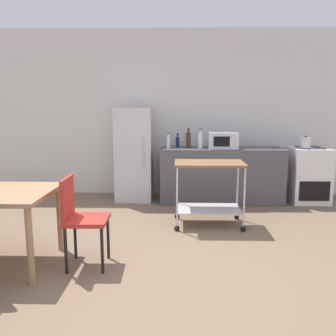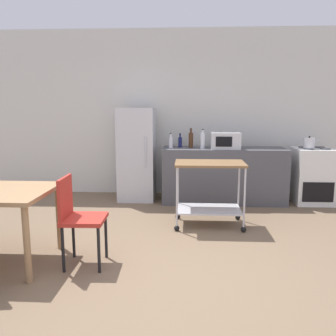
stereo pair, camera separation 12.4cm
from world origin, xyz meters
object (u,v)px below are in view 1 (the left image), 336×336
Objects in this scene: microwave at (223,140)px; kettle at (305,142)px; chair_red at (80,215)px; stove_oven at (308,175)px; bottle_sparkling_water at (188,140)px; bottle_soy_sauce at (178,142)px; refrigerator at (134,154)px; kitchen_cart at (209,183)px; bottle_hot_sauce at (200,140)px; bottle_olive_oil at (168,142)px.

microwave reaches higher than kettle.
kettle is (3.00, 2.41, 0.48)m from chair_red.
chair_red is at bearing -141.15° from stove_oven.
bottle_soy_sauce is at bearing 167.58° from bottle_sparkling_water.
chair_red is 2.61m from refrigerator.
bottle_sparkling_water reaches higher than bottle_soy_sauce.
refrigerator is 0.76m from bottle_soy_sauce.
bottle_hot_sauce is at bearing 92.52° from kitchen_cart.
refrigerator is 6.70× the size of bottle_soy_sauce.
bottle_olive_oil is (0.80, 2.43, 0.48)m from chair_red.
stove_oven is 3.84× the size of kettle.
kettle is (2.05, -0.17, 0.01)m from bottle_soy_sauce.
stove_oven is 2.00× the size of microwave.
bottle_soy_sauce is 0.74× the size of bottle_hot_sauce.
bottle_sparkling_water is 0.69× the size of microwave.
bottle_olive_oil is (-0.56, 1.16, 0.43)m from kitchen_cart.
kettle is (1.87, -0.14, -0.03)m from bottle_sparkling_water.
stove_oven reaches higher than kitchen_cart.
microwave is (1.67, 2.40, 0.51)m from chair_red.
kitchen_cart is 2.85× the size of bottle_sparkling_water.
microwave is at bearing -1.58° from bottle_olive_oil.
bottle_hot_sauce is (0.51, -0.02, 0.03)m from bottle_olive_oil.
refrigerator reaches higher than bottle_soy_sauce.
bottle_olive_oil is at bearing -19.94° from chair_red.
kitchen_cart is 3.80× the size of kettle.
kettle is (2.78, -0.18, 0.23)m from refrigerator.
chair_red is at bearing -136.96° from kitchen_cart.
bottle_soy_sauce reaches higher than kitchen_cart.
bottle_sparkling_water is at bearing -12.42° from bottle_soy_sauce.
bottle_olive_oil is at bearing 179.61° from kettle.
bottle_soy_sauce is 0.97× the size of kettle.
stove_oven is at bearing 4.27° from microwave.
chair_red is 1.86m from kitchen_cart.
stove_oven is 3.98× the size of bottle_soy_sauce.
stove_oven is 2.89× the size of bottle_sparkling_water.
microwave reaches higher than bottle_soy_sauce.
bottle_soy_sauce is (0.95, 2.59, 0.47)m from chair_red.
microwave is 1.92× the size of kettle.
stove_oven is 2.15m from kitchen_cart.
stove_oven is 1.90m from bottle_hot_sauce.
bottle_hot_sauce is (1.31, 2.41, 0.51)m from chair_red.
bottle_hot_sauce reaches higher than bottle_olive_oil.
bottle_olive_oil reaches higher than bottle_soy_sauce.
refrigerator is 0.64m from bottle_olive_oil.
refrigerator is 1.49m from microwave.
bottle_olive_oil is at bearing 178.42° from microwave.
chair_red is at bearing -110.08° from bottle_soy_sauce.
kettle is at bearing -4.12° from bottle_sparkling_water.
bottle_hot_sauce is 1.69m from kettle.
kettle is at bearing -4.86° from bottle_soy_sauce.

